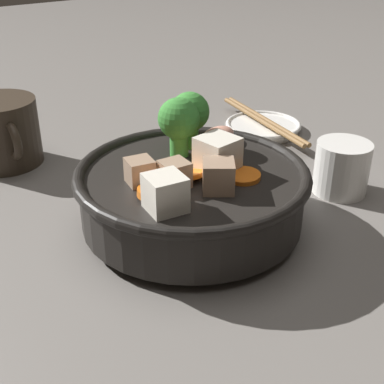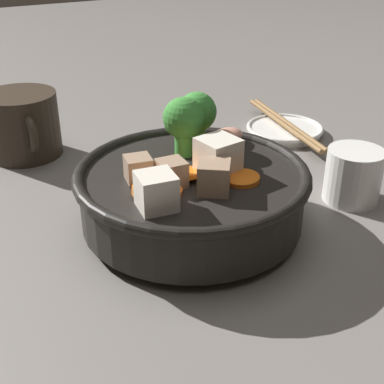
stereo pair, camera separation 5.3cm
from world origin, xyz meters
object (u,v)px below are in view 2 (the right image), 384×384
(tea_cup, at_px, (353,175))
(dark_mug, at_px, (22,125))
(chopsticks_pair, at_px, (285,124))
(side_saucer, at_px, (285,130))
(stirfry_bowl, at_px, (192,188))

(tea_cup, relative_size, dark_mug, 0.52)
(tea_cup, bearing_deg, chopsticks_pair, 164.32)
(tea_cup, bearing_deg, side_saucer, 164.32)
(tea_cup, xyz_separation_m, chopsticks_pair, (-0.19, 0.05, -0.01))
(side_saucer, bearing_deg, chopsticks_pair, 0.00)
(stirfry_bowl, relative_size, chopsticks_pair, 1.10)
(side_saucer, bearing_deg, stirfry_bowl, -56.18)
(stirfry_bowl, relative_size, dark_mug, 1.96)
(stirfry_bowl, height_order, dark_mug, stirfry_bowl)
(tea_cup, relative_size, chopsticks_pair, 0.29)
(side_saucer, bearing_deg, dark_mug, -106.96)
(stirfry_bowl, relative_size, side_saucer, 2.11)
(side_saucer, xyz_separation_m, dark_mug, (-0.11, -0.35, 0.03))
(stirfry_bowl, xyz_separation_m, tea_cup, (0.03, 0.18, -0.01))
(stirfry_bowl, distance_m, side_saucer, 0.29)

